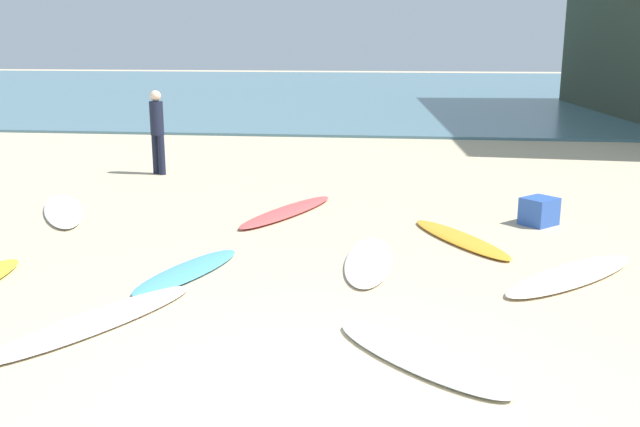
{
  "coord_description": "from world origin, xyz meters",
  "views": [
    {
      "loc": [
        0.64,
        -4.88,
        2.77
      ],
      "look_at": [
        -0.54,
        5.08,
        0.3
      ],
      "focal_mm": 39.74,
      "sensor_mm": 36.0,
      "label": 1
    }
  ],
  "objects": [
    {
      "name": "surfboard_6",
      "position": [
        0.84,
        0.97,
        0.04
      ],
      "size": [
        1.8,
        1.77,
        0.08
      ],
      "primitive_type": "ellipsoid",
      "rotation": [
        0.0,
        0.0,
        3.94
      ],
      "color": "white",
      "rests_on": "ground_plane"
    },
    {
      "name": "surfboard_1",
      "position": [
        0.25,
        3.74,
        0.03
      ],
      "size": [
        0.63,
        2.14,
        0.07
      ],
      "primitive_type": "ellipsoid",
      "rotation": [
        0.0,
        0.0,
        3.13
      ],
      "color": "silver",
      "rests_on": "ground_plane"
    },
    {
      "name": "ground_plane",
      "position": [
        0.0,
        0.0,
        0.0
      ],
      "size": [
        120.0,
        120.0,
        0.0
      ],
      "primitive_type": "plane",
      "color": "#C6B28E"
    },
    {
      "name": "surfboard_8",
      "position": [
        -4.89,
        5.86,
        0.04
      ],
      "size": [
        1.76,
        2.54,
        0.09
      ],
      "primitive_type": "ellipsoid",
      "rotation": [
        0.0,
        0.0,
        0.5
      ],
      "color": "white",
      "rests_on": "ground_plane"
    },
    {
      "name": "ocean_water",
      "position": [
        0.0,
        35.47,
        0.04
      ],
      "size": [
        120.0,
        40.0,
        0.08
      ],
      "primitive_type": "cube",
      "color": "slate",
      "rests_on": "ground_plane"
    },
    {
      "name": "beachgoer_near",
      "position": [
        -4.46,
        9.36,
        0.98
      ],
      "size": [
        0.39,
        0.39,
        1.75
      ],
      "rotation": [
        0.0,
        0.0,
        5.71
      ],
      "color": "#191E33",
      "rests_on": "ground_plane"
    },
    {
      "name": "surfboard_7",
      "position": [
        1.48,
        4.91,
        0.03
      ],
      "size": [
        1.53,
        2.19,
        0.07
      ],
      "primitive_type": "ellipsoid",
      "rotation": [
        0.0,
        0.0,
        3.66
      ],
      "color": "orange",
      "rests_on": "ground_plane"
    },
    {
      "name": "surfboard_0",
      "position": [
        -2.37,
        1.41,
        0.04
      ],
      "size": [
        1.69,
        2.47,
        0.07
      ],
      "primitive_type": "ellipsoid",
      "rotation": [
        0.0,
        0.0,
        2.64
      ],
      "color": "white",
      "rests_on": "ground_plane"
    },
    {
      "name": "surfboard_5",
      "position": [
        -1.21,
        6.2,
        0.04
      ],
      "size": [
        1.47,
        2.56,
        0.09
      ],
      "primitive_type": "ellipsoid",
      "rotation": [
        0.0,
        0.0,
        -0.41
      ],
      "color": "#E44F4D",
      "rests_on": "ground_plane"
    },
    {
      "name": "beach_cooler",
      "position": [
        2.74,
        5.98,
        0.21
      ],
      "size": [
        0.65,
        0.65,
        0.42
      ],
      "primitive_type": "cube",
      "rotation": [
        0.0,
        0.0,
        0.77
      ],
      "color": "#2D56B2",
      "rests_on": "ground_plane"
    },
    {
      "name": "surfboard_3",
      "position": [
        2.68,
        3.43,
        0.04
      ],
      "size": [
        2.13,
        2.16,
        0.08
      ],
      "primitive_type": "ellipsoid",
      "rotation": [
        0.0,
        0.0,
        2.37
      ],
      "color": "#F5E0C6",
      "rests_on": "ground_plane"
    },
    {
      "name": "surfboard_4",
      "position": [
        -1.92,
        3.06,
        0.03
      ],
      "size": [
        1.13,
        2.02,
        0.07
      ],
      "primitive_type": "ellipsoid",
      "rotation": [
        0.0,
        0.0,
        -0.34
      ],
      "color": "#4FA3D4",
      "rests_on": "ground_plane"
    }
  ]
}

